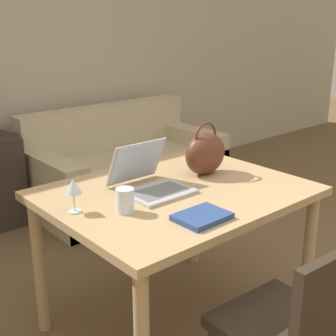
# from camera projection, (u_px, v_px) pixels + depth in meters

# --- Properties ---
(wall_back) EXTENTS (10.00, 0.06, 2.70)m
(wall_back) POSITION_uv_depth(u_px,v_px,m) (7.00, 46.00, 3.78)
(wall_back) COLOR #BCB29E
(wall_back) RESTS_ON ground_plane
(dining_table) EXTENTS (1.22, 0.97, 0.77)m
(dining_table) POSITION_uv_depth(u_px,v_px,m) (176.00, 206.00, 2.31)
(dining_table) COLOR tan
(dining_table) RESTS_ON ground_plane
(chair) EXTENTS (0.46, 0.46, 0.85)m
(chair) POSITION_uv_depth(u_px,v_px,m) (298.00, 326.00, 1.72)
(chair) COLOR #2D2319
(chair) RESTS_ON ground_plane
(couch) EXTENTS (1.67, 0.87, 0.82)m
(couch) POSITION_uv_depth(u_px,v_px,m) (125.00, 170.00, 4.14)
(couch) COLOR #C1B293
(couch) RESTS_ON ground_plane
(laptop) EXTENTS (0.31, 0.34, 0.23)m
(laptop) POSITION_uv_depth(u_px,v_px,m) (148.00, 178.00, 2.26)
(laptop) COLOR #ADADB2
(laptop) RESTS_ON dining_table
(drinking_glass) EXTENTS (0.08, 0.08, 0.11)m
(drinking_glass) POSITION_uv_depth(u_px,v_px,m) (125.00, 201.00, 2.00)
(drinking_glass) COLOR silver
(drinking_glass) RESTS_ON dining_table
(wine_glass) EXTENTS (0.07, 0.07, 0.15)m
(wine_glass) POSITION_uv_depth(u_px,v_px,m) (73.00, 188.00, 1.98)
(wine_glass) COLOR silver
(wine_glass) RESTS_ON dining_table
(handbag) EXTENTS (0.25, 0.15, 0.28)m
(handbag) POSITION_uv_depth(u_px,v_px,m) (205.00, 153.00, 2.47)
(handbag) COLOR #592D1E
(handbag) RESTS_ON dining_table
(book) EXTENTS (0.22, 0.17, 0.02)m
(book) POSITION_uv_depth(u_px,v_px,m) (202.00, 217.00, 1.94)
(book) COLOR navy
(book) RESTS_ON dining_table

